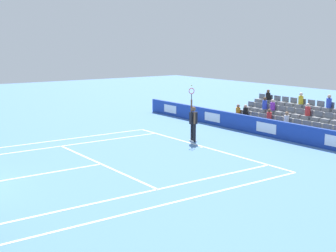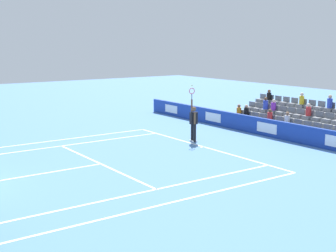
{
  "view_description": "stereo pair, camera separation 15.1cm",
  "coord_description": "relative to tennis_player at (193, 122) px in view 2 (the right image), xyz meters",
  "views": [
    {
      "loc": [
        -16.68,
        2.17,
        4.95
      ],
      "look_at": [
        0.61,
        -10.23,
        1.1
      ],
      "focal_mm": 49.76,
      "sensor_mm": 36.0,
      "label": 1
    },
    {
      "loc": [
        -16.77,
        2.04,
        4.95
      ],
      "look_at": [
        0.61,
        -10.23,
        1.1
      ],
      "focal_mm": 49.76,
      "sensor_mm": 36.0,
      "label": 2
    }
  ],
  "objects": [
    {
      "name": "line_centre_service",
      "position": [
        -1.23,
        9.03,
        -0.99
      ],
      "size": [
        0.1,
        6.4,
        0.01
      ],
      "primitive_type": "cube",
      "color": "white",
      "rests_on": "ground"
    },
    {
      "name": "line_service",
      "position": [
        -1.23,
        5.83,
        -0.99
      ],
      "size": [
        8.23,
        0.1,
        0.01
      ],
      "primitive_type": "cube",
      "color": "white",
      "rests_on": "ground"
    },
    {
      "name": "sponsor_barrier",
      "position": [
        -1.23,
        -4.08,
        -0.53
      ],
      "size": [
        21.74,
        0.22,
        0.93
      ],
      "color": "#193899",
      "rests_on": "ground"
    },
    {
      "name": "stadium_stand",
      "position": [
        -1.21,
        -6.39,
        -0.44
      ],
      "size": [
        7.44,
        2.85,
        2.17
      ],
      "color": "gray",
      "rests_on": "ground"
    },
    {
      "name": "line_baseline",
      "position": [
        -1.23,
        0.34,
        -0.99
      ],
      "size": [
        10.97,
        0.1,
        0.01
      ],
      "primitive_type": "cube",
      "color": "white",
      "rests_on": "ground"
    },
    {
      "name": "tennis_player",
      "position": [
        0.0,
        0.0,
        0.0
      ],
      "size": [
        0.51,
        0.4,
        2.85
      ],
      "color": "black",
      "rests_on": "ground"
    },
    {
      "name": "line_doubles_sideline_right",
      "position": [
        -6.72,
        6.28,
        -0.99
      ],
      "size": [
        0.1,
        11.89,
        0.01
      ],
      "primitive_type": "cube",
      "color": "white",
      "rests_on": "ground"
    },
    {
      "name": "line_centre_mark",
      "position": [
        -1.23,
        0.44,
        -0.99
      ],
      "size": [
        0.1,
        0.2,
        0.01
      ],
      "primitive_type": "cube",
      "color": "white",
      "rests_on": "ground"
    },
    {
      "name": "line_singles_sideline_left",
      "position": [
        2.88,
        6.28,
        -0.99
      ],
      "size": [
        0.1,
        11.89,
        0.01
      ],
      "primitive_type": "cube",
      "color": "white",
      "rests_on": "ground"
    },
    {
      "name": "line_doubles_sideline_left",
      "position": [
        4.25,
        6.28,
        -0.99
      ],
      "size": [
        0.1,
        11.89,
        0.01
      ],
      "primitive_type": "cube",
      "color": "white",
      "rests_on": "ground"
    },
    {
      "name": "line_singles_sideline_right",
      "position": [
        -5.35,
        6.28,
        -0.99
      ],
      "size": [
        0.1,
        11.89,
        0.01
      ],
      "primitive_type": "cube",
      "color": "white",
      "rests_on": "ground"
    }
  ]
}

